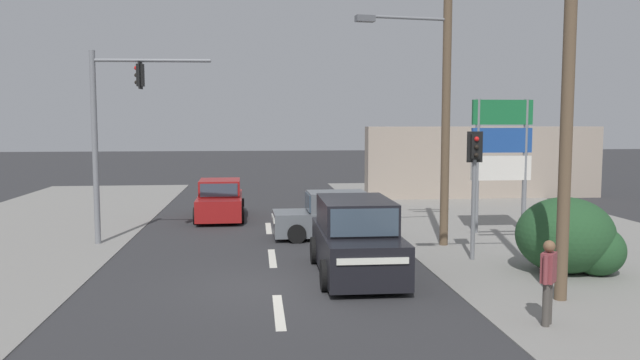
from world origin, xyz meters
name	(u,v)px	position (x,y,z in m)	size (l,w,h in m)	color
ground_plane	(276,286)	(0.00, 0.00, 0.00)	(140.00, 140.00, 0.00)	#303033
lane_dash_near	(279,311)	(0.00, -2.00, 0.00)	(0.20, 2.40, 0.01)	silver
lane_dash_mid	(272,258)	(0.00, 3.00, 0.00)	(0.20, 2.40, 0.01)	silver
lane_dash_far	(269,228)	(0.00, 8.00, 0.00)	(0.20, 2.40, 0.01)	silver
kerb_right_verge	(595,258)	(9.00, 2.00, 0.01)	(10.00, 44.00, 0.02)	gray
utility_pole_foreground_right	(563,43)	(5.90, -1.84, 5.43)	(3.78, 0.38, 10.13)	brown
utility_pole_midground_right	(442,78)	(5.20, 4.24, 5.14)	(3.77, 0.67, 9.55)	brown
traffic_signal_mast	(112,122)	(-4.84, 5.56, 3.83)	(3.69, 0.44, 6.00)	slate
pedestal_signal_right_kerb	(474,173)	(5.51, 2.15, 2.42)	(0.44, 0.29, 3.56)	slate
shopping_plaza_sign	(502,147)	(7.92, 6.22, 2.98)	(2.10, 0.16, 4.60)	slate
roadside_bush	(570,238)	(7.44, 0.47, 0.91)	(2.59, 2.22, 1.93)	#234C28
shopfront_wall_far	(484,162)	(11.00, 16.00, 1.80)	(12.00, 1.00, 3.60)	#A39384
sedan_crossing_left	(220,201)	(-1.86, 10.45, 0.70)	(1.95, 4.27, 1.56)	maroon
suv_oncoming_near	(356,240)	(2.05, 0.90, 0.88)	(2.09, 4.55, 1.90)	black
hatchback_receding_far	(331,217)	(2.01, 5.94, 0.70)	(3.68, 1.85, 1.53)	slate
pedestrian_at_kerb	(548,278)	(4.96, -3.42, 0.93)	(0.40, 0.45, 1.63)	#47423D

